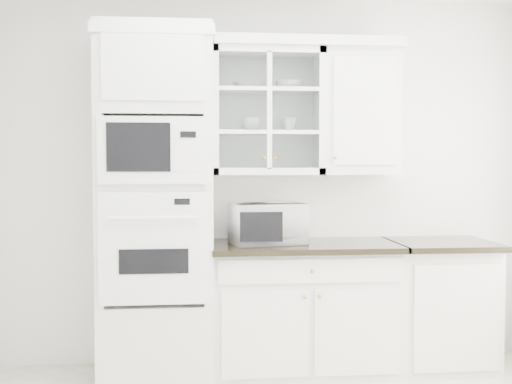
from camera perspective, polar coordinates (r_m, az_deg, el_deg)
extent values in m
cube|color=white|center=(4.78, 0.39, 1.01)|extent=(4.00, 0.02, 2.70)
cube|color=white|center=(4.46, -8.82, -1.09)|extent=(0.76, 0.65, 2.40)
cube|color=white|center=(4.15, -9.06, -4.99)|extent=(0.70, 0.03, 0.72)
cube|color=black|center=(4.14, -9.06, -6.12)|extent=(0.44, 0.01, 0.16)
cube|color=white|center=(4.11, -9.12, 3.67)|extent=(0.70, 0.03, 0.43)
cube|color=black|center=(4.10, -10.40, 3.95)|extent=(0.40, 0.01, 0.31)
cube|color=white|center=(4.65, 4.25, -10.37)|extent=(1.30, 0.60, 0.88)
cube|color=black|center=(4.54, 4.35, -4.80)|extent=(1.32, 0.67, 0.04)
cube|color=white|center=(4.92, 15.97, -9.75)|extent=(0.70, 0.60, 0.88)
cube|color=black|center=(4.81, 16.20, -4.47)|extent=(0.72, 0.67, 0.04)
cube|color=white|center=(4.64, 0.96, 7.13)|extent=(0.80, 0.33, 0.90)
cube|color=white|center=(4.63, 0.96, 5.28)|extent=(0.74, 0.29, 0.02)
cube|color=white|center=(4.66, 0.96, 8.97)|extent=(0.74, 0.29, 0.02)
cube|color=white|center=(4.77, 9.11, 6.98)|extent=(0.55, 0.33, 0.90)
cube|color=white|center=(4.67, -0.31, 13.11)|extent=(2.14, 0.38, 0.07)
imported|color=white|center=(4.49, 0.99, -2.79)|extent=(0.56, 0.49, 0.29)
imported|color=white|center=(4.66, -0.77, 9.40)|extent=(0.23, 0.23, 0.05)
imported|color=white|center=(4.67, 2.94, 9.45)|extent=(0.23, 0.23, 0.06)
imported|color=white|center=(4.64, -0.38, 6.01)|extent=(0.13, 0.13, 0.10)
imported|color=white|center=(4.65, 3.01, 6.01)|extent=(0.11, 0.11, 0.10)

